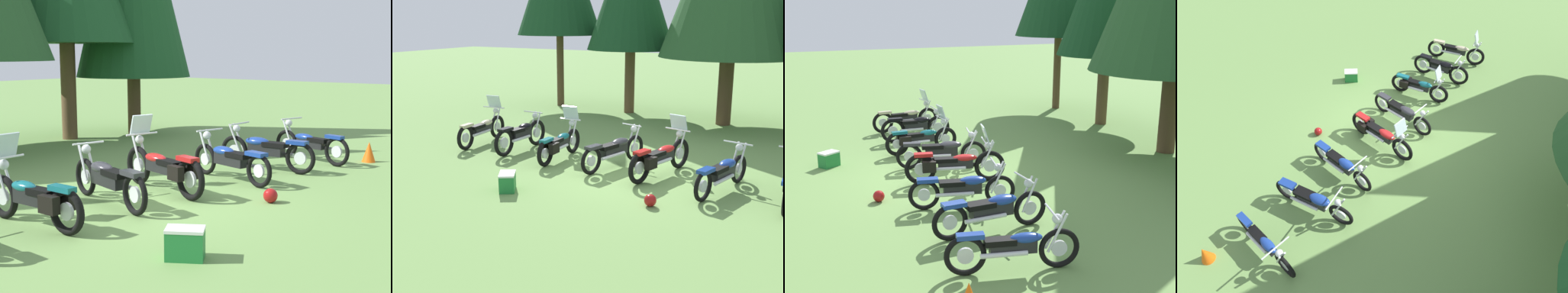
% 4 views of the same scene
% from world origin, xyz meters
% --- Properties ---
extents(ground_plane, '(80.00, 80.00, 0.00)m').
position_xyz_m(ground_plane, '(0.00, 0.00, 0.00)').
color(ground_plane, '#6B934C').
extents(motorcycle_0, '(0.75, 2.33, 1.37)m').
position_xyz_m(motorcycle_0, '(-5.14, 0.57, 0.46)').
color(motorcycle_0, black).
rests_on(motorcycle_0, ground_plane).
extents(motorcycle_1, '(0.65, 2.22, 1.03)m').
position_xyz_m(motorcycle_1, '(-3.65, 0.46, 0.47)').
color(motorcycle_1, black).
rests_on(motorcycle_1, ground_plane).
extents(motorcycle_2, '(0.62, 2.16, 1.36)m').
position_xyz_m(motorcycle_2, '(-2.20, 0.17, 0.45)').
color(motorcycle_2, black).
rests_on(motorcycle_2, ground_plane).
extents(motorcycle_3, '(0.81, 2.33, 1.00)m').
position_xyz_m(motorcycle_3, '(-0.62, 0.26, 0.46)').
color(motorcycle_3, black).
rests_on(motorcycle_3, ground_plane).
extents(motorcycle_4, '(0.93, 2.39, 1.39)m').
position_xyz_m(motorcycle_4, '(0.65, 0.12, 0.48)').
color(motorcycle_4, black).
rests_on(motorcycle_4, ground_plane).
extents(motorcycle_5, '(0.81, 2.24, 0.98)m').
position_xyz_m(motorcycle_5, '(2.23, -0.28, 0.44)').
color(motorcycle_5, black).
rests_on(motorcycle_5, ground_plane).
extents(motorcycle_6, '(0.75, 2.36, 1.00)m').
position_xyz_m(motorcycle_6, '(3.62, -0.25, 0.46)').
color(motorcycle_6, black).
rests_on(motorcycle_6, ground_plane).
extents(motorcycle_7, '(0.80, 2.18, 1.00)m').
position_xyz_m(motorcycle_7, '(5.13, -0.56, 0.43)').
color(motorcycle_7, black).
rests_on(motorcycle_7, ground_plane).
extents(picnic_cooler, '(0.54, 0.59, 0.41)m').
position_xyz_m(picnic_cooler, '(-1.90, -2.47, 0.20)').
color(picnic_cooler, '#1E7233').
rests_on(picnic_cooler, ground_plane).
extents(dropped_helmet, '(0.25, 0.25, 0.25)m').
position_xyz_m(dropped_helmet, '(1.19, -1.85, 0.13)').
color(dropped_helmet, maroon).
rests_on(dropped_helmet, ground_plane).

